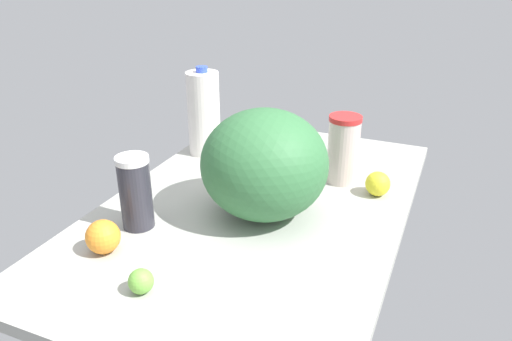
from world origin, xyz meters
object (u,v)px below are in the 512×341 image
Objects in this scene: watermelon at (264,164)px; orange_far_back at (103,237)px; lime_loose at (141,281)px; lemon_near_front at (378,184)px; shaker_bottle at (135,192)px; milk_jug at (204,113)px; tumbler_cup at (343,149)px.

watermelon is 41.54cm from orange_far_back.
lemon_near_front is (-60.73, 35.32, 0.84)cm from lime_loose.
orange_far_back is 1.14× the size of lemon_near_front.
lime_loose is (21.23, 15.63, -6.71)cm from shaker_bottle.
milk_jug reaches higher than lemon_near_front.
milk_jug is 59.86cm from lemon_near_front.
shaker_bottle is 2.70× the size of lemon_near_front.
lemon_near_front is (-39.51, 50.95, -5.86)cm from shaker_bottle.
watermelon reaches higher than lime_loose.
milk_jug is (-3.72, -46.99, 3.56)cm from tumbler_cup.
lemon_near_front is at bearing 81.60° from milk_jug.
orange_far_back is at bearing 6.55° from milk_jug.
shaker_bottle is at bearing 8.75° from milk_jug.
milk_jug is at bearing -98.40° from lemon_near_front.
lime_loose is 0.75× the size of lemon_near_front.
lemon_near_front is at bearing 135.34° from orange_far_back.
shaker_bottle is 0.64× the size of milk_jug.
tumbler_cup is 14.02cm from lemon_near_front.
milk_jug is (-30.26, -33.51, -0.26)cm from watermelon.
lime_loose is at bearing 36.36° from shaker_bottle.
tumbler_cup is 3.86× the size of lime_loose.
watermelon is at bearing 124.39° from shaker_bottle.
lemon_near_front is at bearing 149.82° from lime_loose.
lime_loose is (65.63, -23.95, -7.42)cm from tumbler_cup.
tumbler_cup is 70.26cm from lime_loose.
watermelon is at bearing -26.93° from tumbler_cup.
tumbler_cup reaches higher than orange_far_back.
tumbler_cup is 2.91× the size of lemon_near_front.
orange_far_back is at bearing -118.46° from lime_loose.
milk_jug reaches higher than orange_far_back.
watermelon is 4.08× the size of orange_far_back.
shaker_bottle is (17.86, -26.10, -4.53)cm from watermelon.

